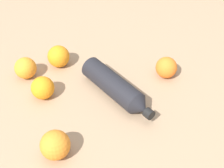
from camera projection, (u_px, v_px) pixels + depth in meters
The scene contains 7 objects.
ground_plane at pixel (120, 101), 1.04m from camera, with size 2.40×2.40×0.00m, color #9E7F60.
water_bottle at pixel (116, 88), 1.04m from camera, with size 0.15×0.31×0.07m.
orange_0 at pixel (55, 145), 0.86m from camera, with size 0.08×0.08×0.08m, color orange.
orange_1 at pixel (59, 56), 1.16m from camera, with size 0.08×0.08×0.08m, color orange.
orange_2 at pixel (166, 67), 1.12m from camera, with size 0.08×0.08×0.08m, color orange.
orange_3 at pixel (26, 68), 1.11m from camera, with size 0.08×0.08×0.08m, color orange.
orange_4 at pixel (43, 88), 1.03m from camera, with size 0.08×0.08×0.08m, color orange.
Camera 1 is at (-0.63, -0.39, 0.73)m, focal length 50.87 mm.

